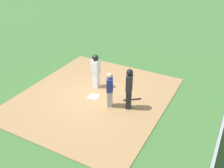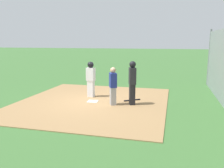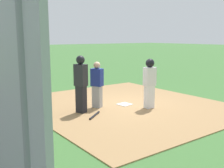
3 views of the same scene
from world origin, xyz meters
name	(u,v)px [view 1 (image 1 of 3)]	position (x,y,z in m)	size (l,w,h in m)	color
ground_plane	(94,97)	(0.00, 0.00, 0.00)	(140.00, 140.00, 0.00)	#3D6B33
dirt_infield	(94,97)	(0.00, 0.00, 0.01)	(7.20, 6.40, 0.03)	#9E774C
home_plate	(94,97)	(0.00, 0.00, 0.04)	(0.44, 0.44, 0.02)	white
catcher	(110,89)	(-0.28, -0.99, 0.84)	(0.46, 0.40, 1.58)	#9E9EA3
umpire	(129,88)	(-0.04, -1.76, 1.00)	(0.45, 0.37, 1.83)	black
runner	(96,69)	(0.85, 0.38, 1.00)	(0.31, 0.41, 1.68)	silver
baseball_bat	(132,99)	(0.58, -1.66, 0.06)	(0.06, 0.06, 0.81)	black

